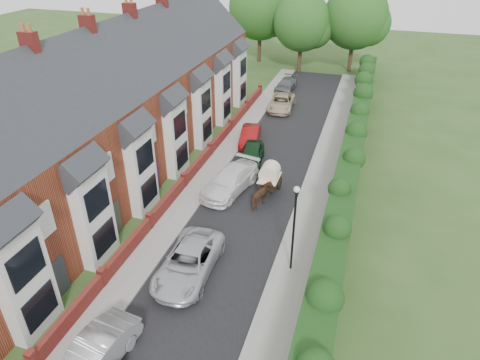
{
  "coord_description": "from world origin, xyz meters",
  "views": [
    {
      "loc": [
        5.98,
        -13.07,
        15.61
      ],
      "look_at": [
        -0.84,
        8.55,
        2.2
      ],
      "focal_mm": 32.0,
      "sensor_mm": 36.0,
      "label": 1
    }
  ],
  "objects_px": {
    "car_silver_a": "(93,357)",
    "car_beige": "(281,103)",
    "car_green": "(252,155)",
    "lamppost": "(294,219)",
    "horse": "(262,196)",
    "car_white": "(230,181)",
    "horse_cart": "(270,176)",
    "car_silver_b": "(189,262)",
    "car_grey": "(286,85)",
    "car_red": "(250,136)"
  },
  "relations": [
    {
      "from": "car_silver_a",
      "to": "car_beige",
      "type": "distance_m",
      "value": 30.79
    },
    {
      "from": "car_grey",
      "to": "car_green",
      "type": "bearing_deg",
      "value": -83.14
    },
    {
      "from": "car_white",
      "to": "car_silver_a",
      "type": "bearing_deg",
      "value": -80.86
    },
    {
      "from": "car_beige",
      "to": "horse",
      "type": "relative_size",
      "value": 2.65
    },
    {
      "from": "lamppost",
      "to": "horse_cart",
      "type": "xyz_separation_m",
      "value": [
        -3.01,
        7.29,
        -2.08
      ]
    },
    {
      "from": "car_silver_b",
      "to": "car_grey",
      "type": "distance_m",
      "value": 30.27
    },
    {
      "from": "car_beige",
      "to": "car_grey",
      "type": "xyz_separation_m",
      "value": [
        -0.78,
        5.81,
        -0.05
      ]
    },
    {
      "from": "car_beige",
      "to": "horse",
      "type": "distance_m",
      "value": 17.51
    },
    {
      "from": "car_silver_b",
      "to": "horse",
      "type": "height_order",
      "value": "horse"
    },
    {
      "from": "horse",
      "to": "horse_cart",
      "type": "height_order",
      "value": "horse_cart"
    },
    {
      "from": "car_white",
      "to": "car_grey",
      "type": "height_order",
      "value": "car_white"
    },
    {
      "from": "car_green",
      "to": "car_beige",
      "type": "xyz_separation_m",
      "value": [
        -0.34,
        11.79,
        -0.03
      ]
    },
    {
      "from": "car_silver_b",
      "to": "car_red",
      "type": "xyz_separation_m",
      "value": [
        -1.4,
        16.05,
        -0.08
      ]
    },
    {
      "from": "car_silver_b",
      "to": "car_beige",
      "type": "bearing_deg",
      "value": 89.78
    },
    {
      "from": "car_silver_b",
      "to": "horse_cart",
      "type": "xyz_separation_m",
      "value": [
        1.99,
        9.13,
        0.47
      ]
    },
    {
      "from": "car_white",
      "to": "car_grey",
      "type": "relative_size",
      "value": 1.24
    },
    {
      "from": "car_red",
      "to": "car_grey",
      "type": "height_order",
      "value": "car_red"
    },
    {
      "from": "car_white",
      "to": "car_grey",
      "type": "bearing_deg",
      "value": 104.42
    },
    {
      "from": "car_silver_a",
      "to": "car_silver_b",
      "type": "bearing_deg",
      "value": 84.14
    },
    {
      "from": "car_white",
      "to": "car_red",
      "type": "bearing_deg",
      "value": 108.35
    },
    {
      "from": "lamppost",
      "to": "horse",
      "type": "bearing_deg",
      "value": 119.71
    },
    {
      "from": "car_grey",
      "to": "lamppost",
      "type": "bearing_deg",
      "value": -74.07
    },
    {
      "from": "lamppost",
      "to": "car_beige",
      "type": "bearing_deg",
      "value": 103.97
    },
    {
      "from": "car_beige",
      "to": "horse",
      "type": "bearing_deg",
      "value": -85.27
    },
    {
      "from": "lamppost",
      "to": "car_beige",
      "type": "xyz_separation_m",
      "value": [
        -5.62,
        22.58,
        -2.61
      ]
    },
    {
      "from": "car_silver_b",
      "to": "horse_cart",
      "type": "relative_size",
      "value": 1.83
    },
    {
      "from": "car_silver_a",
      "to": "lamppost",
      "type": "bearing_deg",
      "value": 58.6
    },
    {
      "from": "car_beige",
      "to": "car_grey",
      "type": "distance_m",
      "value": 5.86
    },
    {
      "from": "car_white",
      "to": "car_beige",
      "type": "height_order",
      "value": "car_white"
    },
    {
      "from": "lamppost",
      "to": "car_silver_a",
      "type": "height_order",
      "value": "lamppost"
    },
    {
      "from": "lamppost",
      "to": "car_red",
      "type": "xyz_separation_m",
      "value": [
        -6.4,
        14.2,
        -2.63
      ]
    },
    {
      "from": "car_silver_a",
      "to": "horse",
      "type": "distance_m",
      "value": 13.89
    },
    {
      "from": "car_red",
      "to": "lamppost",
      "type": "bearing_deg",
      "value": -74.29
    },
    {
      "from": "car_silver_a",
      "to": "car_beige",
      "type": "xyz_separation_m",
      "value": [
        0.78,
        30.78,
        -0.06
      ]
    },
    {
      "from": "car_silver_b",
      "to": "car_green",
      "type": "relative_size",
      "value": 1.28
    },
    {
      "from": "car_silver_b",
      "to": "horse",
      "type": "distance_m",
      "value": 7.39
    },
    {
      "from": "car_grey",
      "to": "car_white",
      "type": "bearing_deg",
      "value": -84.65
    },
    {
      "from": "car_silver_b",
      "to": "car_white",
      "type": "height_order",
      "value": "car_white"
    },
    {
      "from": "car_grey",
      "to": "horse",
      "type": "xyz_separation_m",
      "value": [
        3.39,
        -23.12,
        0.15
      ]
    },
    {
      "from": "car_red",
      "to": "car_green",
      "type": "bearing_deg",
      "value": -80.35
    },
    {
      "from": "lamppost",
      "to": "horse",
      "type": "distance_m",
      "value": 6.56
    },
    {
      "from": "car_white",
      "to": "horse",
      "type": "distance_m",
      "value": 2.88
    },
    {
      "from": "car_beige",
      "to": "horse_cart",
      "type": "height_order",
      "value": "horse_cart"
    },
    {
      "from": "car_grey",
      "to": "horse",
      "type": "height_order",
      "value": "horse"
    },
    {
      "from": "horse_cart",
      "to": "car_white",
      "type": "bearing_deg",
      "value": -164.06
    },
    {
      "from": "car_green",
      "to": "car_red",
      "type": "bearing_deg",
      "value": 99.64
    },
    {
      "from": "lamppost",
      "to": "horse",
      "type": "xyz_separation_m",
      "value": [
        -3.01,
        5.27,
        -2.51
      ]
    },
    {
      "from": "lamppost",
      "to": "horse",
      "type": "height_order",
      "value": "lamppost"
    },
    {
      "from": "car_white",
      "to": "horse_cart",
      "type": "bearing_deg",
      "value": 28.23
    },
    {
      "from": "car_white",
      "to": "horse_cart",
      "type": "xyz_separation_m",
      "value": [
        2.58,
        0.74,
        0.44
      ]
    }
  ]
}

